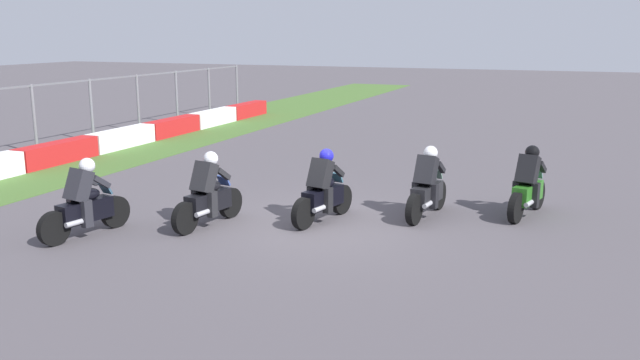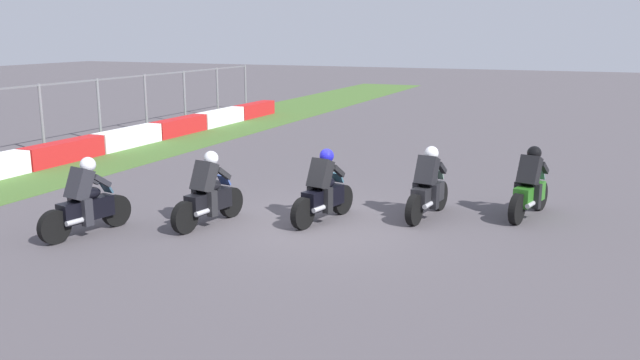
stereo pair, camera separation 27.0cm
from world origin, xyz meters
TOP-DOWN VIEW (x-y plane):
  - ground_plane at (0.00, 0.00)m, footprint 120.00×120.00m
  - rider_lane_a at (2.24, -3.89)m, footprint 2.02×0.65m
  - rider_lane_b at (1.37, -1.92)m, footprint 2.04×0.59m
  - rider_lane_c at (0.23, -0.00)m, footprint 2.02×0.64m
  - rider_lane_d at (-0.92, 2.03)m, footprint 2.04×0.60m
  - rider_lane_e at (-2.41, 3.85)m, footprint 2.03×0.63m

SIDE VIEW (x-z plane):
  - ground_plane at x=0.00m, z-range 0.00..0.00m
  - rider_lane_a at x=2.24m, z-range -0.13..1.38m
  - rider_lane_b at x=1.37m, z-range -0.13..1.38m
  - rider_lane_c at x=0.23m, z-range -0.13..1.38m
  - rider_lane_d at x=-0.92m, z-range -0.13..1.38m
  - rider_lane_e at x=-2.41m, z-range -0.13..1.38m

